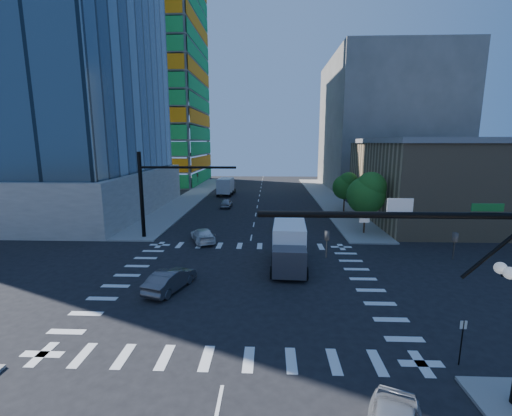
{
  "coord_description": "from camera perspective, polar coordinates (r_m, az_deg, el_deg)",
  "views": [
    {
      "loc": [
        1.92,
        -23.46,
        10.06
      ],
      "look_at": [
        0.67,
        8.0,
        4.02
      ],
      "focal_mm": 24.0,
      "sensor_mm": 36.0,
      "label": 1
    }
  ],
  "objects": [
    {
      "name": "construction_building",
      "position": [
        91.45,
        -17.51,
        19.53
      ],
      "size": [
        25.16,
        34.5,
        70.6
      ],
      "color": "slate",
      "rests_on": "ground"
    },
    {
      "name": "box_truck_near",
      "position": [
        28.1,
        5.55,
        -6.86
      ],
      "size": [
        3.15,
        6.75,
        3.47
      ],
      "rotation": [
        0.0,
        0.0,
        -0.05
      ],
      "color": "black",
      "rests_on": "ground"
    },
    {
      "name": "signal_mast_nw",
      "position": [
        37.22,
        -16.46,
        3.36
      ],
      "size": [
        10.2,
        0.4,
        9.0
      ],
      "color": "black",
      "rests_on": "sidewalk_nw"
    },
    {
      "name": "sidewalk_ne",
      "position": [
        65.11,
        11.6,
        1.81
      ],
      "size": [
        5.0,
        60.0,
        0.15
      ],
      "primitive_type": "cube",
      "color": "gray",
      "rests_on": "ground"
    },
    {
      "name": "bg_building_ne",
      "position": [
        82.47,
        20.51,
        12.93
      ],
      "size": [
        24.0,
        30.0,
        28.0
      ],
      "primitive_type": "cube",
      "color": "#64605A",
      "rests_on": "ground"
    },
    {
      "name": "box_truck_far",
      "position": [
        66.88,
        -4.94,
        3.45
      ],
      "size": [
        3.07,
        6.53,
        3.35
      ],
      "rotation": [
        0.0,
        0.0,
        3.09
      ],
      "color": "black",
      "rests_on": "ground"
    },
    {
      "name": "tree_north",
      "position": [
        50.94,
        14.76,
        3.65
      ],
      "size": [
        3.54,
        3.52,
        5.78
      ],
      "color": "#382316",
      "rests_on": "sidewalk_ne"
    },
    {
      "name": "signal_mast_se",
      "position": [
        15.62,
        36.52,
        -10.25
      ],
      "size": [
        10.51,
        2.48,
        9.0
      ],
      "color": "black",
      "rests_on": "sidewalk_se"
    },
    {
      "name": "car_sb_mid",
      "position": [
        54.06,
        -4.93,
        0.83
      ],
      "size": [
        1.69,
        4.04,
        1.37
      ],
      "primitive_type": "imported",
      "rotation": [
        0.0,
        0.0,
        3.12
      ],
      "color": "#929599",
      "rests_on": "ground"
    },
    {
      "name": "car_nb_far",
      "position": [
        38.86,
        4.91,
        -3.19
      ],
      "size": [
        2.74,
        4.97,
        1.32
      ],
      "primitive_type": "imported",
      "rotation": [
        0.0,
        0.0,
        0.12
      ],
      "color": "black",
      "rests_on": "ground"
    },
    {
      "name": "no_parking_sign",
      "position": [
        19.02,
        31.11,
        -17.98
      ],
      "size": [
        0.3,
        0.06,
        2.2
      ],
      "color": "black",
      "rests_on": "ground"
    },
    {
      "name": "sidewalk_nw",
      "position": [
        65.84,
        -10.42,
        1.95
      ],
      "size": [
        5.0,
        60.0,
        0.15
      ],
      "primitive_type": "cube",
      "color": "gray",
      "rests_on": "ground"
    },
    {
      "name": "ground",
      "position": [
        25.6,
        -2.27,
        -12.3
      ],
      "size": [
        160.0,
        160.0,
        0.0
      ],
      "primitive_type": "plane",
      "color": "black",
      "rests_on": "ground"
    },
    {
      "name": "commercial_building",
      "position": [
        51.2,
        29.13,
        4.17
      ],
      "size": [
        20.5,
        22.5,
        10.6
      ],
      "color": "#9B7F5A",
      "rests_on": "ground"
    },
    {
      "name": "car_sb_cross",
      "position": [
        24.86,
        -14.07,
        -11.51
      ],
      "size": [
        2.91,
        4.77,
        1.48
      ],
      "primitive_type": "imported",
      "rotation": [
        0.0,
        0.0,
        2.82
      ],
      "color": "#4B4B50",
      "rests_on": "ground"
    },
    {
      "name": "tree_south",
      "position": [
        39.24,
        18.1,
        2.44
      ],
      "size": [
        4.16,
        4.16,
        6.82
      ],
      "color": "#382316",
      "rests_on": "sidewalk_ne"
    },
    {
      "name": "road_markings",
      "position": [
        25.6,
        -2.27,
        -12.29
      ],
      "size": [
        20.0,
        20.0,
        0.01
      ],
      "primitive_type": "cube",
      "color": "silver",
      "rests_on": "ground"
    },
    {
      "name": "car_sb_near",
      "position": [
        35.76,
        -8.86,
        -4.47
      ],
      "size": [
        3.56,
        5.11,
        1.37
      ],
      "primitive_type": "imported",
      "rotation": [
        0.0,
        0.0,
        3.53
      ],
      "color": "white",
      "rests_on": "ground"
    }
  ]
}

